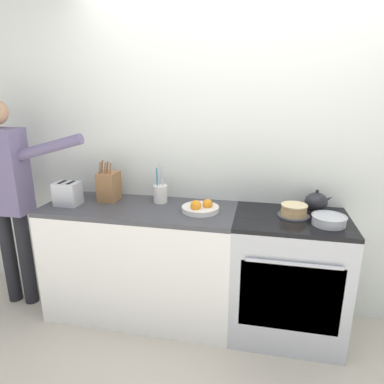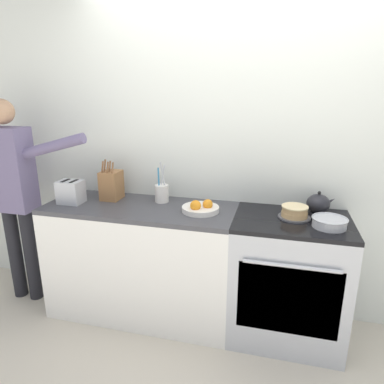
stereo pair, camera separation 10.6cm
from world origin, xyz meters
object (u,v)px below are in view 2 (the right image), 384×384
object	(u,v)px
layer_cake	(295,212)
knife_block	(111,185)
stove_range	(287,279)
toaster	(71,192)
mixing_bowl	(329,222)
utensil_crock	(162,193)
fruit_bowl	(201,208)
person_baker	(13,185)
tea_kettle	(318,204)

from	to	relation	value
layer_cake	knife_block	size ratio (longest dim) A/B	0.68
stove_range	toaster	bearing A→B (deg)	-177.93
mixing_bowl	utensil_crock	xyz separation A→B (m)	(-1.21, 0.23, 0.04)
utensil_crock	fruit_bowl	bearing A→B (deg)	-23.48
person_baker	layer_cake	bearing A→B (deg)	1.62
knife_block	toaster	world-z (taller)	knife_block
mixing_bowl	utensil_crock	distance (m)	1.23
knife_block	layer_cake	bearing A→B (deg)	-3.18
mixing_bowl	toaster	bearing A→B (deg)	179.26
layer_cake	tea_kettle	world-z (taller)	tea_kettle
tea_kettle	stove_range	bearing A→B (deg)	-133.92
tea_kettle	person_baker	xyz separation A→B (m)	(-2.36, -0.24, 0.04)
tea_kettle	person_baker	bearing A→B (deg)	-174.17
layer_cake	person_baker	world-z (taller)	person_baker
layer_cake	tea_kettle	size ratio (longest dim) A/B	1.11
tea_kettle	utensil_crock	distance (m)	1.17
fruit_bowl	person_baker	bearing A→B (deg)	-178.12
fruit_bowl	mixing_bowl	bearing A→B (deg)	-5.03
mixing_bowl	person_baker	distance (m)	2.41
layer_cake	utensil_crock	world-z (taller)	utensil_crock
tea_kettle	knife_block	xyz separation A→B (m)	(-1.58, -0.07, 0.05)
stove_range	person_baker	size ratio (longest dim) A/B	0.54
tea_kettle	mixing_bowl	size ratio (longest dim) A/B	0.88
stove_range	tea_kettle	distance (m)	0.58
layer_cake	person_baker	size ratio (longest dim) A/B	0.13
knife_block	person_baker	size ratio (longest dim) A/B	0.19
tea_kettle	toaster	bearing A→B (deg)	-172.49
tea_kettle	toaster	xyz separation A→B (m)	(-1.84, -0.24, 0.02)
layer_cake	fruit_bowl	world-z (taller)	fruit_bowl
tea_kettle	fruit_bowl	size ratio (longest dim) A/B	0.73
knife_block	stove_range	bearing A→B (deg)	-4.56
knife_block	toaster	size ratio (longest dim) A/B	1.64
layer_cake	tea_kettle	bearing A→B (deg)	41.92
layer_cake	fruit_bowl	size ratio (longest dim) A/B	0.81
mixing_bowl	knife_block	bearing A→B (deg)	173.11
layer_cake	utensil_crock	size ratio (longest dim) A/B	0.67
utensil_crock	fruit_bowl	world-z (taller)	utensil_crock
person_baker	utensil_crock	bearing A→B (deg)	8.76
tea_kettle	mixing_bowl	distance (m)	0.27
stove_range	utensil_crock	distance (m)	1.13
knife_block	utensil_crock	size ratio (longest dim) A/B	0.99
knife_block	fruit_bowl	distance (m)	0.78
stove_range	fruit_bowl	world-z (taller)	fruit_bowl
toaster	person_baker	size ratio (longest dim) A/B	0.12
mixing_bowl	tea_kettle	bearing A→B (deg)	99.86
tea_kettle	layer_cake	bearing A→B (deg)	-138.08
layer_cake	toaster	bearing A→B (deg)	-176.80
mixing_bowl	layer_cake	bearing A→B (deg)	150.93
stove_range	toaster	size ratio (longest dim) A/B	4.66
layer_cake	toaster	distance (m)	1.68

